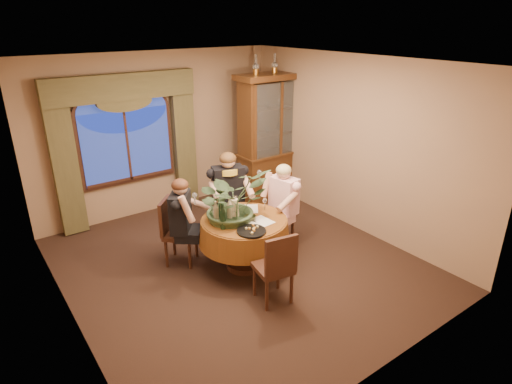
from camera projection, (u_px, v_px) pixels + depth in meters
floor at (239, 263)px, 6.18m from camera, size 5.00×5.00×0.00m
wall_back at (158, 134)px, 7.52m from camera, size 4.50×0.00×4.50m
wall_right at (353, 145)px, 6.87m from camera, size 0.00×5.00×5.00m
ceiling at (235, 62)px, 5.12m from camera, size 5.00×5.00×0.00m
window at (127, 146)px, 7.18m from camera, size 1.62×0.10×1.32m
arched_transom at (122, 99)px, 6.88m from camera, size 1.60×0.06×0.44m
drapery_left at (65, 165)px, 6.63m from camera, size 0.38×0.14×2.32m
drapery_right at (184, 143)px, 7.75m from camera, size 0.38×0.14×2.32m
swag_valance at (122, 87)px, 6.75m from camera, size 2.45×0.16×0.42m
dining_table at (244, 243)px, 5.97m from camera, size 1.54×1.54×0.75m
china_cabinet at (274, 138)px, 8.09m from camera, size 1.46×0.58×2.37m
oil_lamp_left at (256, 65)px, 7.35m from camera, size 0.11×0.11×0.34m
oil_lamp_center at (275, 63)px, 7.58m from camera, size 0.11×0.11×0.34m
oil_lamp_right at (292, 62)px, 7.80m from camera, size 0.11×0.11×0.34m
chair_right at (277, 217)px, 6.52m from camera, size 0.52×0.52×0.96m
chair_back_right at (231, 211)px, 6.70m from camera, size 0.54×0.54×0.96m
chair_back at (180, 232)px, 6.05m from camera, size 0.59×0.59×0.96m
chair_front_left at (273, 266)px, 5.23m from camera, size 0.49×0.49×0.96m
person_pink at (284, 206)px, 6.43m from camera, size 0.52×0.55×1.34m
person_back at (181, 224)px, 5.89m from camera, size 0.63×0.64×1.32m
person_scarf at (228, 197)px, 6.57m from camera, size 0.65×0.62×1.46m
stoneware_vase at (234, 209)px, 5.81m from camera, size 0.15×0.15×0.28m
centerpiece_plant at (231, 176)px, 5.62m from camera, size 0.97×1.08×0.84m
olive_bowl at (250, 218)px, 5.81m from camera, size 0.17×0.17×0.05m
cheese_platter at (251, 231)px, 5.47m from camera, size 0.38×0.38×0.02m
wine_bottle_0 at (230, 210)px, 5.71m from camera, size 0.07×0.07×0.33m
wine_bottle_1 at (221, 210)px, 5.72m from camera, size 0.07×0.07×0.33m
wine_bottle_2 at (216, 213)px, 5.62m from camera, size 0.07×0.07×0.33m
wine_bottle_3 at (223, 217)px, 5.50m from camera, size 0.07×0.07×0.33m
tasting_paper_0 at (263, 221)px, 5.76m from camera, size 0.24×0.32×0.00m
tasting_paper_1 at (251, 209)px, 6.13m from camera, size 0.34×0.37×0.00m
tasting_paper_2 at (253, 227)px, 5.61m from camera, size 0.24×0.32×0.00m
wine_glass_person_pink at (265, 204)px, 6.08m from camera, size 0.07×0.07×0.18m
wine_glass_person_back at (214, 213)px, 5.81m from camera, size 0.07×0.07×0.18m
wine_glass_person_scarf at (236, 201)px, 6.16m from camera, size 0.07×0.07×0.18m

